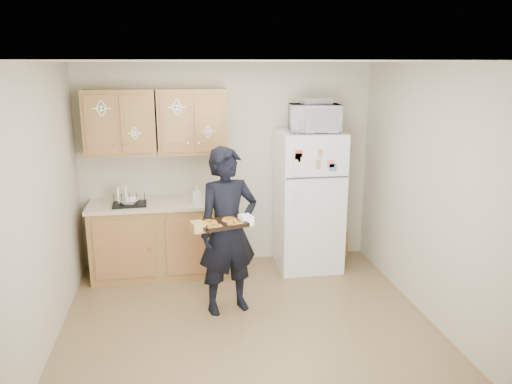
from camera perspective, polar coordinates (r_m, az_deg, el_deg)
floor at (r=4.99m, az=-0.75°, el=-15.35°), size 3.60×3.60×0.00m
ceiling at (r=4.33m, az=-0.87°, el=14.71°), size 3.60×3.60×0.00m
wall_back at (r=6.24m, az=-3.25°, el=3.07°), size 3.60×0.04×2.50m
wall_front at (r=2.84m, az=4.67°, el=-11.26°), size 3.60×0.04×2.50m
wall_left at (r=4.61m, az=-23.57°, el=-2.28°), size 0.04×3.60×2.50m
wall_right at (r=5.08m, az=19.72°, el=-0.43°), size 0.04×3.60×2.50m
refrigerator at (r=6.15m, az=6.01°, el=-0.99°), size 0.75×0.70×1.70m
base_cabinet at (r=6.12m, az=-10.79°, el=-5.38°), size 1.60×0.60×0.86m
countertop at (r=5.98m, az=-10.99°, el=-1.32°), size 1.64×0.64×0.04m
upper_cab_left at (r=5.96m, az=-15.27°, el=7.65°), size 0.80×0.33×0.75m
upper_cab_right at (r=5.94m, az=-7.31°, el=8.01°), size 0.80×0.33×0.75m
cereal_box at (r=6.73m, az=9.58°, el=-5.93°), size 0.20×0.07×0.32m
person at (r=5.02m, az=-3.21°, el=-4.50°), size 0.71×0.56×1.71m
baking_tray at (r=4.68m, az=-3.87°, el=-3.71°), size 0.49×0.42×0.04m
pizza_front_left at (r=4.58m, az=-4.70°, el=-3.93°), size 0.14×0.14×0.02m
pizza_front_right at (r=4.65m, az=-2.42°, el=-3.61°), size 0.14×0.14×0.02m
pizza_back_left at (r=4.71m, az=-5.32°, el=-3.43°), size 0.14×0.14×0.02m
pizza_back_right at (r=4.77m, az=-3.08°, el=-3.13°), size 0.14×0.14×0.02m
microwave at (r=5.92m, az=6.70°, el=8.37°), size 0.63×0.46×0.32m
foil_pan at (r=5.94m, az=6.89°, el=10.30°), size 0.34×0.24×0.07m
dish_rack at (r=5.90m, az=-14.28°, el=-0.76°), size 0.39×0.30×0.15m
bowl at (r=5.91m, az=-14.30°, el=-1.04°), size 0.23×0.23×0.05m
soap_bottle at (r=5.82m, az=-6.77°, el=-0.35°), size 0.10×0.10×0.20m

